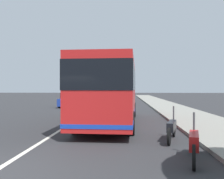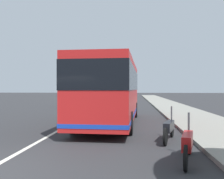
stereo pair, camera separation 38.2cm
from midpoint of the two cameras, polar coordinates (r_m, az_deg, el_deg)
The scene contains 7 objects.
sidewalk_curb at distance 16.01m, azimuth 18.35°, elevation -6.57°, with size 110.00×3.60×0.14m, color gray.
lane_divider_line at distance 15.84m, azimuth -8.79°, elevation -6.88°, with size 110.00×0.16×0.01m, color silver.
coach_bus at distance 13.94m, azimuth -1.00°, elevation 0.19°, with size 10.39×3.04×3.36m.
motorcycle_mid_row at distance 7.19m, azimuth 16.72°, elevation -11.69°, with size 2.17×0.65×1.26m.
motorcycle_by_tree at distance 9.72m, azimuth 12.36°, elevation -8.62°, with size 2.19×0.71×1.26m.
car_side_street at distance 27.05m, azimuth -9.78°, elevation -2.40°, with size 4.45×1.83×1.51m.
car_ahead_same_lane at distance 51.67m, azimuth 1.95°, elevation -1.19°, with size 4.24×1.90×1.43m.
Camera 1 is at (-5.38, -3.13, 1.96)m, focal length 40.09 mm.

